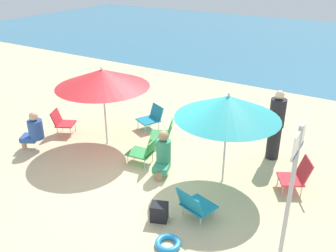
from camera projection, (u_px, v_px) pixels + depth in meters
ground_plane at (150, 168)px, 7.90m from camera, size 40.00×40.00×0.00m
sea_water at (307, 44)px, 18.99m from camera, size 40.00×16.00×0.01m
umbrella_red at (102, 78)px, 8.24m from camera, size 2.14×2.14×1.91m
umbrella_teal at (228, 107)px, 6.78m from camera, size 1.99×1.99×1.89m
beach_chair_a at (62, 121)px, 9.28m from camera, size 0.66×0.63×0.62m
beach_chair_b at (152, 117)px, 9.59m from camera, size 0.70×0.74×0.60m
beach_chair_c at (145, 151)px, 7.91m from camera, size 0.65×0.52×0.63m
beach_chair_d at (297, 175)px, 7.02m from camera, size 0.70×0.68×0.67m
beach_chair_e at (195, 204)px, 6.23m from camera, size 0.65×0.66×0.61m
beach_chair_f at (164, 133)px, 8.82m from camera, size 0.73×0.73×0.56m
person_a at (163, 154)px, 7.53m from camera, size 0.40×0.54×0.95m
person_b at (34, 130)px, 8.48m from camera, size 0.57×0.49×0.94m
person_c at (276, 125)px, 7.97m from camera, size 0.34×0.34×1.60m
warning_sign at (292, 180)px, 4.77m from camera, size 0.06×0.55×2.27m
swim_ring at (168, 243)px, 5.76m from camera, size 0.41×0.41×0.09m
beach_bag at (159, 212)px, 6.29m from camera, size 0.36×0.33×0.31m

